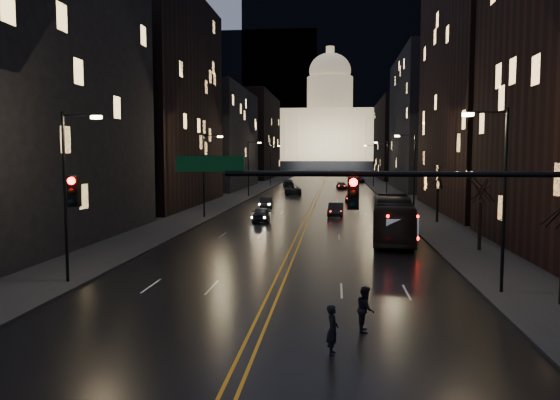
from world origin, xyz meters
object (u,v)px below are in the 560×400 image
(bus, at_px, (393,219))
(pedestrian_b, at_px, (366,309))
(oncoming_car_a, at_px, (261,214))
(pedestrian_a, at_px, (333,330))
(receding_car_a, at_px, (336,210))
(traffic_signal, at_px, (433,210))
(oncoming_car_b, at_px, (267,203))

(bus, relative_size, pedestrian_b, 7.12)
(oncoming_car_a, relative_size, pedestrian_b, 2.59)
(pedestrian_a, bearing_deg, pedestrian_b, -21.53)
(oncoming_car_a, relative_size, receding_car_a, 1.01)
(pedestrian_a, bearing_deg, traffic_signal, -108.18)
(oncoming_car_b, bearing_deg, traffic_signal, 97.45)
(traffic_signal, distance_m, oncoming_car_b, 53.05)
(traffic_signal, height_order, oncoming_car_a, traffic_signal)
(receding_car_a, bearing_deg, pedestrian_b, -85.24)
(bus, bearing_deg, pedestrian_b, -93.69)
(bus, distance_m, receding_car_a, 17.38)
(oncoming_car_a, bearing_deg, pedestrian_b, 98.58)
(traffic_signal, distance_m, oncoming_car_a, 39.24)
(bus, xyz_separation_m, receding_car_a, (-4.53, 16.75, -1.00))
(bus, relative_size, pedestrian_a, 7.29)
(oncoming_car_b, height_order, pedestrian_b, pedestrian_b)
(receding_car_a, relative_size, pedestrian_b, 2.57)
(pedestrian_a, bearing_deg, receding_car_a, 3.96)
(traffic_signal, relative_size, receding_car_a, 3.82)
(traffic_signal, relative_size, oncoming_car_a, 3.79)
(traffic_signal, relative_size, pedestrian_a, 10.06)
(oncoming_car_b, bearing_deg, pedestrian_b, 96.42)
(traffic_signal, xyz_separation_m, pedestrian_a, (-3.01, 1.23, -4.24))
(bus, xyz_separation_m, oncoming_car_a, (-12.06, 10.88, -0.97))
(receding_car_a, bearing_deg, pedestrian_a, -87.03)
(oncoming_car_b, bearing_deg, receding_car_a, 131.85)
(traffic_signal, height_order, receding_car_a, traffic_signal)
(receding_car_a, xyz_separation_m, pedestrian_a, (-0.12, -42.21, 0.11))
(traffic_signal, bearing_deg, pedestrian_b, 114.66)
(receding_car_a, distance_m, pedestrian_a, 42.21)
(receding_car_a, bearing_deg, bus, -71.73)
(traffic_signal, height_order, bus, traffic_signal)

